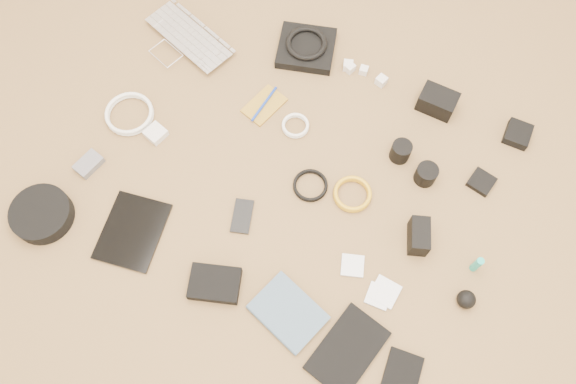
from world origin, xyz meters
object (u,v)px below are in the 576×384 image
at_px(tablet, 133,231).
at_px(headphone_case, 42,214).
at_px(phone, 242,216).
at_px(laptop, 180,45).
at_px(dslr_camera, 437,101).
at_px(paperback, 270,331).

bearing_deg(tablet, headphone_case, -174.11).
bearing_deg(headphone_case, phone, 24.06).
xyz_separation_m(laptop, phone, (0.48, -0.49, -0.01)).
bearing_deg(tablet, dslr_camera, 40.33).
height_order(dslr_camera, paperback, dslr_camera).
bearing_deg(laptop, tablet, -53.09).
bearing_deg(paperback, dslr_camera, 7.53).
bearing_deg(dslr_camera, headphone_case, -135.08).
relative_size(tablet, headphone_case, 1.24).
height_order(dslr_camera, headphone_case, dslr_camera).
height_order(tablet, paperback, paperback).
xyz_separation_m(dslr_camera, phone, (-0.42, -0.62, -0.03)).
bearing_deg(phone, headphone_case, -171.84).
relative_size(laptop, tablet, 1.47).
relative_size(headphone_case, paperback, 0.94).
distance_m(dslr_camera, paperback, 0.93).
relative_size(laptop, headphone_case, 1.82).
bearing_deg(phone, laptop, 118.61).
relative_size(dslr_camera, headphone_case, 0.65).
bearing_deg(paperback, laptop, 62.24).
bearing_deg(laptop, phone, -24.88).
xyz_separation_m(tablet, phone, (0.29, 0.18, -0.00)).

